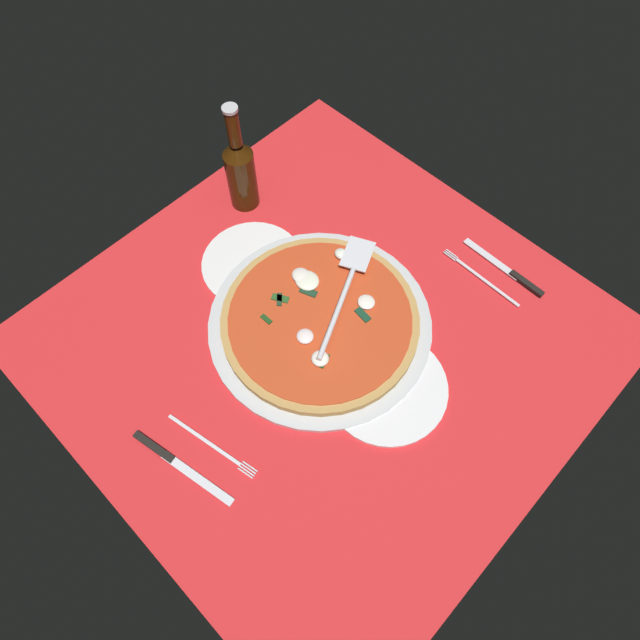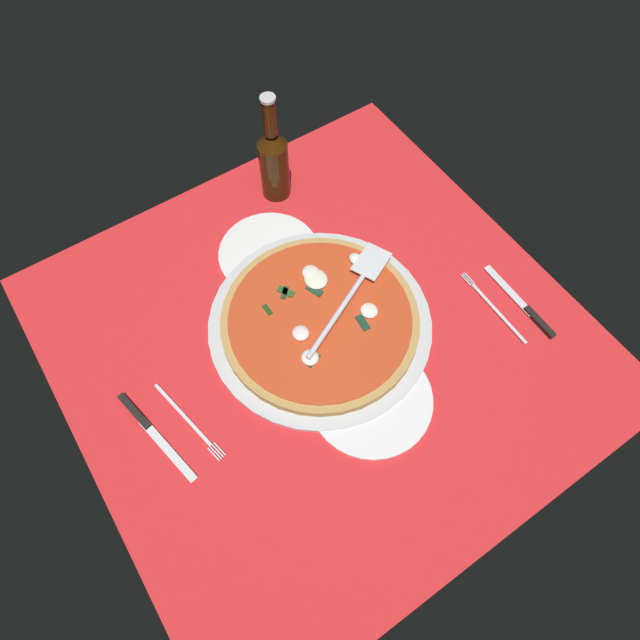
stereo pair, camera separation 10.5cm
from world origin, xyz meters
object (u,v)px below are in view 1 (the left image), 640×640
at_px(beer_bottle, 240,171).
at_px(dinner_plate_left, 253,264).
at_px(pizza, 320,319).
at_px(place_setting_far, 496,276).
at_px(pizza_server, 344,289).
at_px(dinner_plate_right, 386,387).
at_px(place_setting_near, 193,454).

bearing_deg(beer_bottle, dinner_plate_left, -37.15).
xyz_separation_m(pizza, place_setting_far, (0.17, 0.32, -0.02)).
xyz_separation_m(pizza, pizza_server, (-0.00, 0.07, 0.03)).
relative_size(pizza, place_setting_far, 1.83).
bearing_deg(beer_bottle, dinner_plate_right, -12.85).
xyz_separation_m(pizza_server, place_setting_far, (0.17, 0.25, -0.05)).
xyz_separation_m(dinner_plate_right, place_setting_far, (-0.00, 0.33, -0.00)).
height_order(dinner_plate_right, beer_bottle, beer_bottle).
bearing_deg(place_setting_far, dinner_plate_right, 91.19).
xyz_separation_m(dinner_plate_left, pizza_server, (0.19, 0.06, 0.04)).
xyz_separation_m(pizza, beer_bottle, (-0.32, 0.10, 0.07)).
xyz_separation_m(dinner_plate_left, place_setting_near, (0.21, -0.33, -0.00)).
bearing_deg(beer_bottle, place_setting_far, 23.61).
distance_m(dinner_plate_left, place_setting_near, 0.39).
relative_size(place_setting_far, beer_bottle, 0.80).
height_order(dinner_plate_left, pizza, pizza).
relative_size(place_setting_near, beer_bottle, 0.91).
bearing_deg(dinner_plate_left, pizza, -1.27).
distance_m(dinner_plate_right, place_setting_near, 0.35).
height_order(pizza, pizza_server, pizza_server).
bearing_deg(dinner_plate_right, place_setting_far, 90.12).
bearing_deg(pizza_server, dinner_plate_right, -138.51).
xyz_separation_m(dinner_plate_left, place_setting_far, (0.36, 0.32, -0.00)).
bearing_deg(pizza, place_setting_near, -86.47).
distance_m(pizza_server, place_setting_near, 0.39).
bearing_deg(place_setting_near, pizza, 82.66).
relative_size(dinner_plate_left, pizza, 0.55).
bearing_deg(pizza, beer_bottle, 162.17).
distance_m(dinner_plate_left, dinner_plate_right, 0.36).
relative_size(dinner_plate_left, place_setting_near, 0.89).
bearing_deg(place_setting_near, dinner_plate_right, 53.30).
bearing_deg(beer_bottle, pizza, -17.83).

